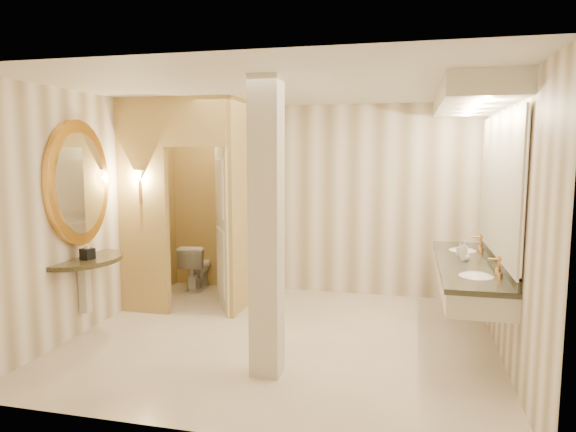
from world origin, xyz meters
name	(u,v)px	position (x,y,z in m)	size (l,w,h in m)	color
floor	(283,338)	(0.00, 0.00, 0.00)	(4.50, 4.50, 0.00)	white
ceiling	(282,88)	(0.00, 0.00, 2.70)	(4.50, 4.50, 0.00)	silver
wall_back	(316,200)	(0.00, 2.00, 1.35)	(4.50, 0.02, 2.70)	white
wall_front	(212,252)	(0.00, -2.00, 1.35)	(4.50, 0.02, 2.70)	white
wall_left	(97,211)	(-2.25, 0.00, 1.35)	(0.02, 4.00, 2.70)	white
wall_right	(508,224)	(2.25, 0.00, 1.35)	(0.02, 4.00, 2.70)	white
toilet_closet	(217,202)	(-1.13, 0.97, 1.39)	(1.50, 1.55, 2.70)	tan
wall_sconce	(139,177)	(-1.93, 0.43, 1.73)	(0.14, 0.14, 0.42)	#BE7F3C
vanity	(475,191)	(1.98, 0.40, 1.63)	(0.75, 2.60, 2.09)	beige
console_shelf	(79,215)	(-2.21, -0.37, 1.35)	(1.05, 1.05, 1.98)	black
pillar	(267,229)	(0.08, -0.90, 1.35)	(0.27, 0.27, 2.70)	beige
tissue_box	(87,254)	(-2.08, -0.45, 0.94)	(0.12, 0.12, 0.12)	black
toilet	(197,266)	(-1.76, 1.70, 0.34)	(0.38, 0.67, 0.68)	white
soap_bottle_a	(460,249)	(1.89, 0.72, 0.95)	(0.06, 0.06, 0.14)	beige
soap_bottle_b	(466,256)	(1.93, 0.43, 0.93)	(0.08, 0.08, 0.11)	silver
soap_bottle_c	(464,250)	(1.90, 0.43, 0.99)	(0.09, 0.09, 0.22)	#C6B28C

